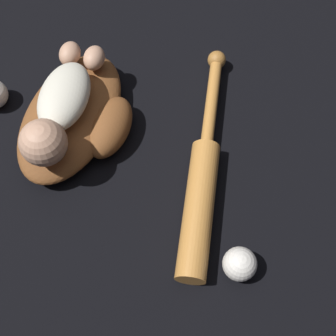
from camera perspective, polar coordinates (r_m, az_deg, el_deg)
The scene contains 5 objects.
ground_plane at distance 1.14m, azimuth -13.25°, elevation 3.90°, with size 6.00×6.00×0.00m, color black.
baseball_glove at distance 1.11m, azimuth -11.00°, elevation 6.05°, with size 0.39×0.27×0.08m.
baby_figure at distance 1.03m, azimuth -13.13°, elevation 7.21°, with size 0.34×0.16×0.10m.
baseball_bat at distance 1.02m, azimuth 4.15°, elevation -1.78°, with size 0.57×0.21×0.06m.
baseball at distance 0.96m, azimuth 8.73°, elevation -11.49°, with size 0.07×0.07×0.07m.
Camera 1 is at (0.41, 0.48, 0.95)m, focal length 50.00 mm.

